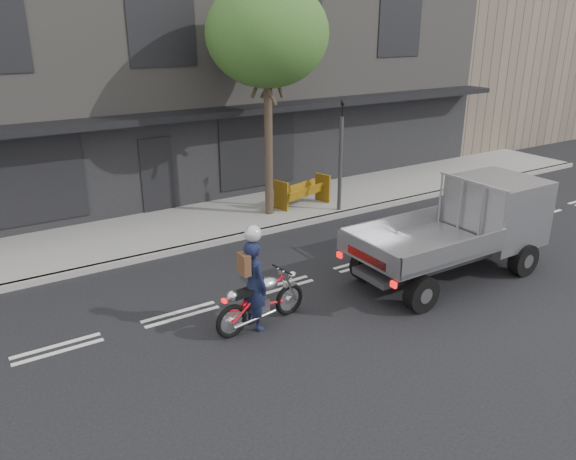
# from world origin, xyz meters

# --- Properties ---
(ground) EXTENTS (80.00, 80.00, 0.00)m
(ground) POSITION_xyz_m (0.00, 0.00, 0.00)
(ground) COLOR black
(ground) RESTS_ON ground
(sidewalk) EXTENTS (32.00, 3.20, 0.15)m
(sidewalk) POSITION_xyz_m (0.00, 4.70, 0.07)
(sidewalk) COLOR gray
(sidewalk) RESTS_ON ground
(kerb) EXTENTS (32.00, 0.20, 0.15)m
(kerb) POSITION_xyz_m (0.00, 3.10, 0.07)
(kerb) COLOR gray
(kerb) RESTS_ON ground
(building_main) EXTENTS (26.00, 10.00, 8.00)m
(building_main) POSITION_xyz_m (0.00, 11.30, 4.00)
(building_main) COLOR slate
(building_main) RESTS_ON ground
(building_neighbour) EXTENTS (14.00, 10.00, 10.00)m
(building_neighbour) POSITION_xyz_m (20.00, 11.30, 5.00)
(building_neighbour) COLOR brown
(building_neighbour) RESTS_ON ground
(street_tree) EXTENTS (3.40, 3.40, 6.74)m
(street_tree) POSITION_xyz_m (2.20, 4.20, 5.28)
(street_tree) COLOR #382B21
(street_tree) RESTS_ON ground
(traffic_light_pole) EXTENTS (0.12, 0.12, 3.50)m
(traffic_light_pole) POSITION_xyz_m (4.20, 3.35, 1.65)
(traffic_light_pole) COLOR #2D2D30
(traffic_light_pole) RESTS_ON ground
(motorcycle) EXTENTS (2.09, 0.61, 1.08)m
(motorcycle) POSITION_xyz_m (-1.20, -1.24, 0.55)
(motorcycle) COLOR black
(motorcycle) RESTS_ON ground
(rider) EXTENTS (0.51, 0.71, 1.81)m
(rider) POSITION_xyz_m (-1.35, -1.24, 0.90)
(rider) COLOR #131935
(rider) RESTS_ON ground
(flatbed_ute) EXTENTS (4.89, 2.05, 2.26)m
(flatbed_ute) POSITION_xyz_m (4.64, -1.64, 1.29)
(flatbed_ute) COLOR black
(flatbed_ute) RESTS_ON ground
(construction_barrier) EXTENTS (1.81, 1.13, 0.95)m
(construction_barrier) POSITION_xyz_m (3.48, 4.07, 0.62)
(construction_barrier) COLOR #FFAA0D
(construction_barrier) RESTS_ON sidewalk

